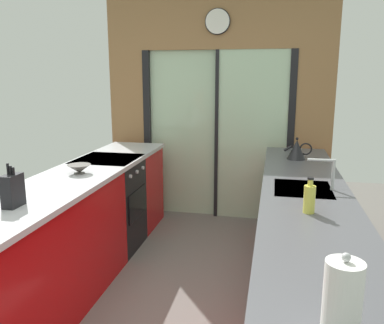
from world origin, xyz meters
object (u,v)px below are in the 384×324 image
at_px(oven_range, 110,204).
at_px(kettle, 297,150).
at_px(paper_towel_roll, 342,303).
at_px(soap_bottle, 309,198).
at_px(knife_block, 13,190).
at_px(mixing_bowl, 79,169).

height_order(oven_range, kettle, kettle).
xyz_separation_m(oven_range, kettle, (1.80, 0.34, 0.56)).
bearing_deg(kettle, paper_towel_roll, -90.04).
xyz_separation_m(soap_bottle, paper_towel_roll, (0.00, -1.20, 0.04)).
distance_m(oven_range, soap_bottle, 2.25).
height_order(knife_block, kettle, knife_block).
xyz_separation_m(kettle, paper_towel_roll, (-0.00, -2.77, 0.04)).
height_order(mixing_bowl, paper_towel_roll, paper_towel_roll).
relative_size(knife_block, kettle, 1.03).
relative_size(oven_range, paper_towel_roll, 3.13).
relative_size(kettle, soap_bottle, 1.23).
xyz_separation_m(oven_range, mixing_bowl, (0.02, -0.62, 0.51)).
distance_m(oven_range, mixing_bowl, 0.80).
bearing_deg(paper_towel_roll, soap_bottle, 90.00).
xyz_separation_m(mixing_bowl, knife_block, (-0.00, -0.86, 0.06)).
distance_m(kettle, paper_towel_roll, 2.77).
bearing_deg(knife_block, paper_towel_roll, -28.11).
height_order(soap_bottle, paper_towel_roll, paper_towel_roll).
distance_m(kettle, soap_bottle, 1.57).
bearing_deg(kettle, knife_block, -134.41).
distance_m(oven_range, paper_towel_roll, 3.08).
distance_m(oven_range, kettle, 1.92).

